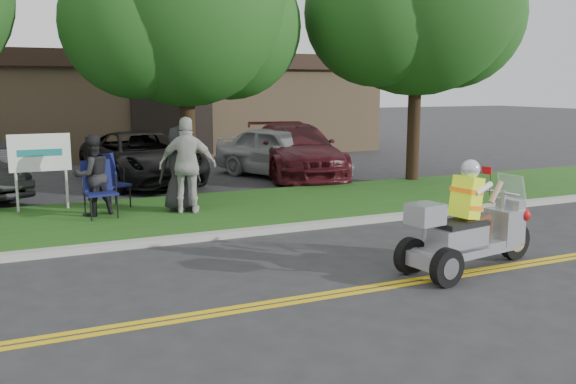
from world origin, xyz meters
name	(u,v)px	position (x,y,z in m)	size (l,w,h in m)	color
ground	(293,287)	(0.00, 0.00, 0.00)	(120.00, 120.00, 0.00)	#28282B
centerline_near	(311,300)	(0.00, -0.58, 0.01)	(60.00, 0.10, 0.01)	gold
centerline_far	(306,296)	(0.00, -0.42, 0.01)	(60.00, 0.10, 0.01)	gold
curb	(223,235)	(0.00, 3.05, 0.06)	(60.00, 0.25, 0.12)	#A8A89E
grass_verge	(192,213)	(0.00, 5.20, 0.06)	(60.00, 4.00, 0.10)	#1B5316
commercial_building	(150,104)	(2.00, 18.98, 2.01)	(18.00, 8.20, 4.00)	#9E7F5B
tree_mid	(186,14)	(0.55, 7.23, 4.43)	(5.88, 4.80, 7.05)	#332114
tree_right	(419,2)	(7.06, 7.03, 5.03)	(6.86, 5.60, 8.07)	#332114
business_sign	(40,157)	(-2.90, 6.60, 1.26)	(1.25, 0.06, 1.75)	silver
trike_scooter	(469,232)	(2.73, -0.37, 0.59)	(2.59, 1.00, 1.69)	black
lawn_chair_a	(98,185)	(-1.87, 5.43, 0.75)	(0.68, 0.70, 1.15)	black
lawn_chair_b	(108,178)	(-1.55, 6.34, 0.76)	(0.86, 0.86, 1.17)	black
spectator_adult_mid	(92,175)	(-1.96, 5.60, 0.94)	(0.81, 0.63, 1.67)	black
spectator_adult_right	(188,165)	(-0.10, 5.04, 1.11)	(1.18, 0.49, 2.02)	#BABBB4
spectator_chair_b	(180,169)	(-0.20, 5.32, 1.02)	(0.89, 0.58, 1.82)	black
parked_car_mid	(142,158)	(-0.08, 10.16, 0.73)	(2.43, 5.26, 1.46)	black
parked_car_right	(295,150)	(4.50, 9.65, 0.79)	(2.22, 5.47, 1.59)	#471017
parked_car_far_right	(282,152)	(4.00, 9.50, 0.78)	(1.85, 4.59, 1.56)	#9FA2A6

